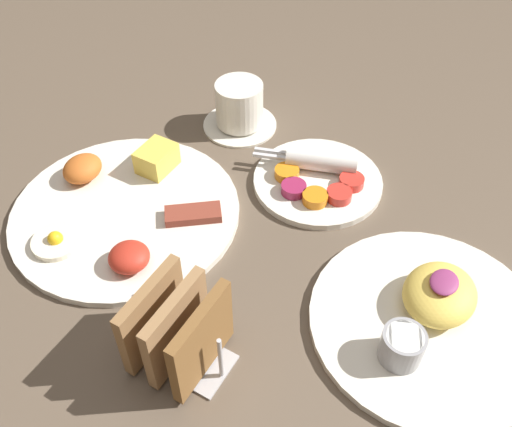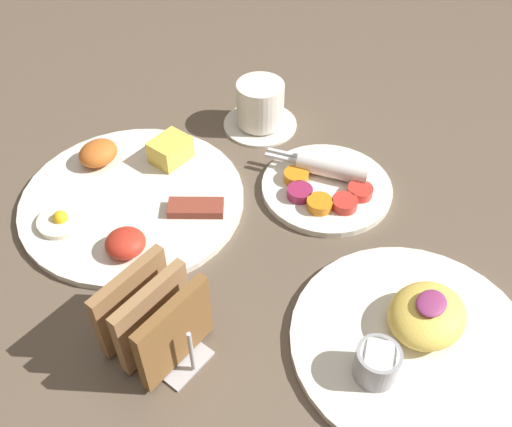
{
  "view_description": "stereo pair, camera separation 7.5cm",
  "coord_description": "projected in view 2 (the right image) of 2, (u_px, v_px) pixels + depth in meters",
  "views": [
    {
      "loc": [
        -0.39,
        -0.23,
        0.57
      ],
      "look_at": [
        0.07,
        0.03,
        0.03
      ],
      "focal_mm": 40.0,
      "sensor_mm": 36.0,
      "label": 1
    },
    {
      "loc": [
        -0.35,
        -0.29,
        0.57
      ],
      "look_at": [
        0.07,
        0.03,
        0.03
      ],
      "focal_mm": 40.0,
      "sensor_mm": 36.0,
      "label": 2
    }
  ],
  "objects": [
    {
      "name": "ground_plane",
      "position": [
        243.0,
        271.0,
        0.72
      ],
      "size": [
        3.0,
        3.0,
        0.0
      ],
      "primitive_type": "plane",
      "color": "brown"
    },
    {
      "name": "plate_breakfast",
      "position": [
        130.0,
        196.0,
        0.8
      ],
      "size": [
        0.32,
        0.32,
        0.05
      ],
      "color": "silver",
      "rests_on": "ground_plane"
    },
    {
      "name": "toast_rack",
      "position": [
        154.0,
        320.0,
        0.61
      ],
      "size": [
        0.1,
        0.12,
        0.1
      ],
      "color": "#B7B7BC",
      "rests_on": "ground_plane"
    },
    {
      "name": "plate_foreground",
      "position": [
        413.0,
        336.0,
        0.64
      ],
      "size": [
        0.28,
        0.28,
        0.06
      ],
      "color": "silver",
      "rests_on": "ground_plane"
    },
    {
      "name": "coffee_cup",
      "position": [
        260.0,
        107.0,
        0.91
      ],
      "size": [
        0.12,
        0.12,
        0.08
      ],
      "color": "silver",
      "rests_on": "ground_plane"
    },
    {
      "name": "plate_condiments",
      "position": [
        328.0,
        185.0,
        0.82
      ],
      "size": [
        0.19,
        0.2,
        0.04
      ],
      "color": "silver",
      "rests_on": "ground_plane"
    }
  ]
}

